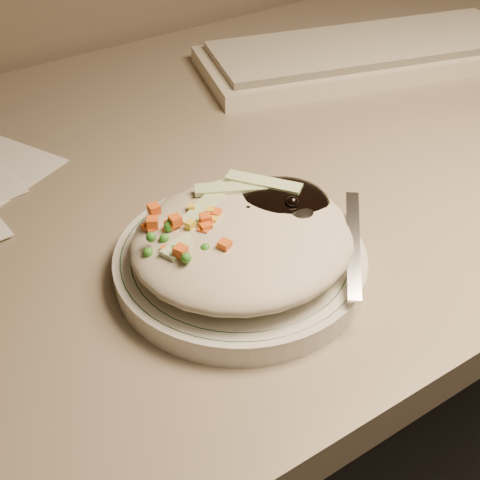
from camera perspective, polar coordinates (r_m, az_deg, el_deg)
desk at (r=0.87m, az=-0.31°, el=-3.91°), size 1.40×0.70×0.74m
plate at (r=0.58m, az=-0.00°, el=-2.01°), size 0.22×0.22×0.02m
plate_rim at (r=0.57m, az=-0.00°, el=-1.25°), size 0.21×0.21×0.00m
meal at (r=0.56m, az=0.41°, el=0.56°), size 0.21×0.19×0.05m
keyboard at (r=0.97m, az=10.74°, el=15.38°), size 0.48×0.28×0.03m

